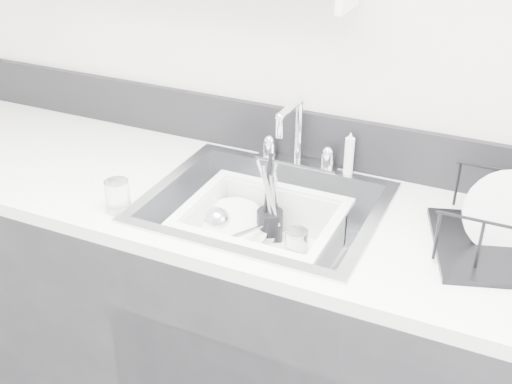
% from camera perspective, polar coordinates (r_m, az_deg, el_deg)
% --- Properties ---
extents(counter_run, '(3.20, 0.62, 0.92)m').
position_cam_1_polar(counter_run, '(2.04, 0.60, -12.21)').
color(counter_run, black).
rests_on(counter_run, ground).
extents(backsplash, '(3.20, 0.02, 0.16)m').
position_cam_1_polar(backsplash, '(1.98, 4.25, 5.00)').
color(backsplash, black).
rests_on(backsplash, counter_run).
extents(sink, '(0.64, 0.52, 0.20)m').
position_cam_1_polar(sink, '(1.81, 0.66, -3.43)').
color(sink, silver).
rests_on(sink, counter_run).
extents(faucet, '(0.26, 0.18, 0.23)m').
position_cam_1_polar(faucet, '(1.94, 3.67, 3.89)').
color(faucet, silver).
rests_on(faucet, counter_run).
extents(side_sprayer, '(0.03, 0.03, 0.14)m').
position_cam_1_polar(side_sprayer, '(1.90, 8.28, 3.37)').
color(side_sprayer, white).
rests_on(side_sprayer, counter_run).
extents(wash_tub, '(0.45, 0.38, 0.16)m').
position_cam_1_polar(wash_tub, '(1.78, 0.49, -3.95)').
color(wash_tub, white).
rests_on(wash_tub, sink).
extents(plate_stack, '(0.24, 0.24, 0.10)m').
position_cam_1_polar(plate_stack, '(1.87, -1.68, -3.73)').
color(plate_stack, white).
rests_on(plate_stack, wash_tub).
extents(utensil_cup, '(0.08, 0.08, 0.26)m').
position_cam_1_polar(utensil_cup, '(1.86, 1.22, -2.75)').
color(utensil_cup, black).
rests_on(utensil_cup, wash_tub).
extents(ladle, '(0.31, 0.18, 0.08)m').
position_cam_1_polar(ladle, '(1.84, -1.71, -3.81)').
color(ladle, silver).
rests_on(ladle, wash_tub).
extents(tumbler_in_tub, '(0.08, 0.08, 0.09)m').
position_cam_1_polar(tumbler_in_tub, '(1.79, 3.61, -4.70)').
color(tumbler_in_tub, white).
rests_on(tumbler_in_tub, wash_tub).
extents(tumbler_counter, '(0.07, 0.07, 0.09)m').
position_cam_1_polar(tumbler_counter, '(1.75, -12.18, -0.37)').
color(tumbler_counter, white).
rests_on(tumbler_counter, counter_run).
extents(bowl_small, '(0.13, 0.13, 0.04)m').
position_cam_1_polar(bowl_small, '(1.78, 2.08, -6.03)').
color(bowl_small, white).
rests_on(bowl_small, wash_tub).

